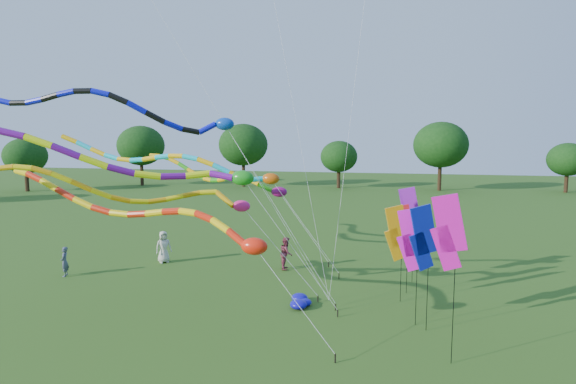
% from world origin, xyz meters
% --- Properties ---
extents(ground, '(160.00, 160.00, 0.00)m').
position_xyz_m(ground, '(0.00, 0.00, 0.00)').
color(ground, '#225215').
rests_on(ground, ground).
extents(tree_ring, '(118.88, 115.69, 9.64)m').
position_xyz_m(tree_ring, '(3.05, -2.14, 5.55)').
color(tree_ring, '#382314').
rests_on(tree_ring, ground).
extents(tube_kite_red, '(14.44, 3.38, 6.46)m').
position_xyz_m(tube_kite_red, '(-3.86, 0.93, 4.26)').
color(tube_kite_red, black).
rests_on(tube_kite_red, ground).
extents(tube_kite_orange, '(12.67, 4.53, 6.75)m').
position_xyz_m(tube_kite_orange, '(-4.86, 2.23, 4.96)').
color(tube_kite_orange, black).
rests_on(tube_kite_orange, ground).
extents(tube_kite_purple, '(16.35, 4.59, 8.34)m').
position_xyz_m(tube_kite_purple, '(-5.55, 0.38, 6.44)').
color(tube_kite_purple, black).
rests_on(tube_kite_purple, ground).
extents(tube_kite_blue, '(13.08, 4.07, 9.63)m').
position_xyz_m(tube_kite_blue, '(-4.63, 0.97, 8.22)').
color(tube_kite_blue, black).
rests_on(tube_kite_blue, ground).
extents(tube_kite_cyan, '(15.60, 1.18, 7.90)m').
position_xyz_m(tube_kite_cyan, '(-5.75, 7.99, 5.81)').
color(tube_kite_cyan, black).
rests_on(tube_kite_cyan, ground).
extents(tube_kite_green, '(12.67, 4.12, 6.65)m').
position_xyz_m(tube_kite_green, '(-4.90, 12.37, 4.66)').
color(tube_kite_green, black).
rests_on(tube_kite_green, ground).
extents(banner_pole_magenta_a, '(1.16, 0.16, 4.62)m').
position_xyz_m(banner_pole_magenta_a, '(5.81, 2.80, 3.35)').
color(banner_pole_magenta_a, black).
rests_on(banner_pole_magenta_a, ground).
extents(banner_pole_red, '(1.15, 0.33, 4.21)m').
position_xyz_m(banner_pole_red, '(5.55, 6.56, 2.95)').
color(banner_pole_red, black).
rests_on(banner_pole_red, ground).
extents(banner_pole_magenta_b, '(1.16, 0.28, 5.55)m').
position_xyz_m(banner_pole_magenta_b, '(6.82, -0.22, 4.28)').
color(banner_pole_magenta_b, black).
rests_on(banner_pole_magenta_b, ground).
extents(banner_pole_violet, '(1.16, 0.16, 4.83)m').
position_xyz_m(banner_pole_violet, '(5.86, 8.46, 3.56)').
color(banner_pole_violet, black).
rests_on(banner_pole_violet, ground).
extents(banner_pole_orange, '(1.12, 0.47, 4.36)m').
position_xyz_m(banner_pole_orange, '(5.27, 5.29, 3.10)').
color(banner_pole_orange, black).
rests_on(banner_pole_orange, ground).
extents(banner_pole_blue_a, '(1.09, 0.55, 4.84)m').
position_xyz_m(banner_pole_blue_a, '(6.21, 2.21, 3.58)').
color(banner_pole_blue_a, black).
rests_on(banner_pole_blue_a, ground).
extents(blue_nylon_heap, '(1.46, 1.25, 0.50)m').
position_xyz_m(blue_nylon_heap, '(1.34, 3.81, 0.24)').
color(blue_nylon_heap, '#120DAB').
rests_on(blue_nylon_heap, ground).
extents(person_a, '(1.06, 1.04, 1.85)m').
position_xyz_m(person_a, '(-7.84, 9.16, 0.92)').
color(person_a, beige).
rests_on(person_a, ground).
extents(person_b, '(0.57, 0.67, 1.56)m').
position_xyz_m(person_b, '(-11.61, 5.52, 0.78)').
color(person_b, '#444B5F').
rests_on(person_b, ground).
extents(person_c, '(0.81, 0.97, 1.78)m').
position_xyz_m(person_c, '(-0.60, 9.39, 0.89)').
color(person_c, '#853042').
rests_on(person_c, ground).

